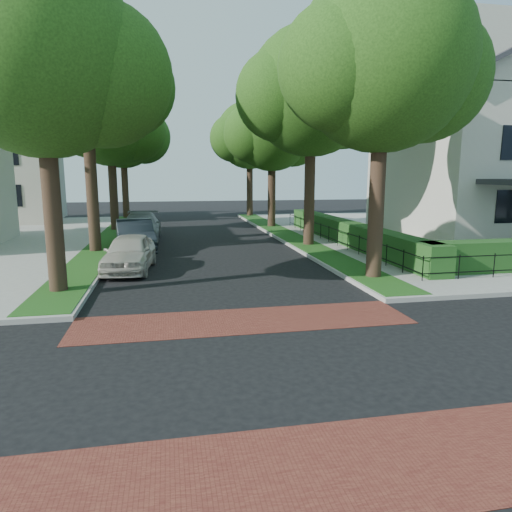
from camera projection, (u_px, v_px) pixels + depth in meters
The scene contains 20 objects.
ground at pixel (270, 370), 9.17m from camera, with size 120.00×120.00×0.00m, color black.
sidewalk_ne at pixel (487, 231), 31.16m from camera, with size 30.00×30.00×0.15m, color gray.
crosswalk_far at pixel (244, 321), 12.26m from camera, with size 9.00×2.20×0.01m, color maroon.
crosswalk_near at pixel (323, 469), 6.08m from camera, with size 9.00×2.20×0.01m, color maroon.
grass_strip_ne at pixel (287, 235), 28.61m from camera, with size 1.60×29.80×0.02m, color #204A15.
grass_strip_nw at pixel (108, 239), 26.59m from camera, with size 1.60×29.80×0.02m, color #204A15.
tree_right_near at pixel (383, 65), 15.86m from camera, with size 7.75×6.67×10.66m.
tree_right_mid at pixel (312, 94), 23.54m from camera, with size 8.25×7.09×11.22m.
tree_right_far at pixel (273, 131), 32.41m from camera, with size 7.25×6.23×9.74m.
tree_right_back at pixel (250, 136), 41.05m from camera, with size 7.50×6.45×10.20m.
tree_left_near at pixel (46, 62), 13.87m from camera, with size 7.50×6.45×10.20m.
tree_left_mid at pixel (88, 78), 21.42m from camera, with size 8.00×6.88×11.48m.
tree_left_far at pixel (112, 125), 30.31m from camera, with size 7.00×6.02×9.86m.
tree_left_back at pixel (124, 133), 38.98m from camera, with size 7.75×6.66×10.44m.
hedge_main_road at pixel (347, 232), 24.97m from camera, with size 1.00×18.00×1.20m, color #244A19.
fence_main_road at pixel (333, 235), 24.85m from camera, with size 0.06×18.00×0.90m, color black, non-canonical shape.
house_victorian at pixel (502, 137), 26.76m from camera, with size 13.00×13.05×12.48m.
parked_car_front at pixel (129, 253), 18.50m from camera, with size 1.78×4.43×1.51m, color beige.
parked_car_middle at pixel (135, 236), 23.17m from camera, with size 1.73×4.96×1.63m, color black.
parked_car_rear at pixel (141, 227), 27.19m from camera, with size 2.26×5.56×1.61m, color slate.
Camera 1 is at (-1.91, -8.41, 3.88)m, focal length 32.00 mm.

